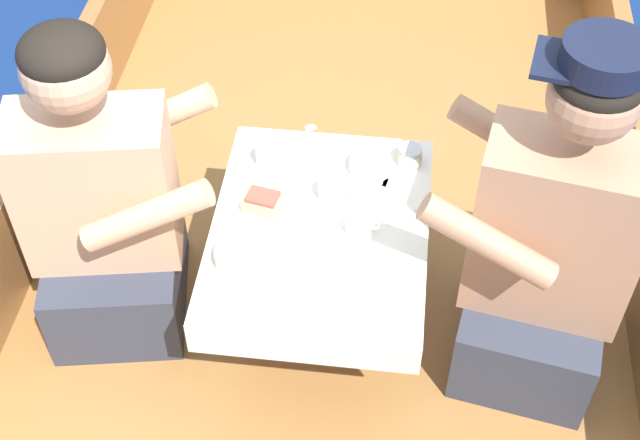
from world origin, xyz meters
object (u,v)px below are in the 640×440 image
Objects in this scene: person_port at (104,210)px; tin_can at (410,156)px; coffee_cup_center at (359,224)px; coffee_cup_starboard at (333,190)px; coffee_cup_port at (267,155)px; sandwich at (263,202)px; person_starboard at (548,250)px.

tin_can is at bearing 7.30° from person_port.
coffee_cup_starboard is at bearing 124.01° from coffee_cup_center.
coffee_cup_center is at bearing -39.75° from coffee_cup_port.
person_port reaches higher than sandwich.
person_starboard is 15.78× the size of tin_can.
person_port reaches higher than coffee_cup_port.
coffee_cup_center is (-0.48, 0.02, 0.02)m from person_starboard.
tin_can is at bearing 38.91° from coffee_cup_starboard.
person_port is at bearing -170.67° from coffee_cup_starboard.
sandwich is (0.43, 0.03, 0.05)m from person_port.
person_port is at bearing 8.47° from person_starboard.
person_starboard is (1.16, -0.03, 0.03)m from person_port.
sandwich reaches higher than coffee_cup_starboard.
coffee_cup_port reaches higher than sandwich.
coffee_cup_center is (0.08, -0.12, 0.00)m from coffee_cup_starboard.
coffee_cup_port is 0.97× the size of coffee_cup_center.
coffee_cup_center is 1.36× the size of tin_can.
tin_can is (0.80, 0.26, 0.05)m from person_port.
sandwich is 1.03× the size of coffee_cup_starboard.
coffee_cup_port reaches higher than tin_can.
coffee_cup_port is 0.39m from tin_can.
person_starboard is 0.46m from tin_can.
person_starboard is 11.93× the size of coffee_cup_port.
sandwich is 0.19m from coffee_cup_starboard.
person_port is 0.92× the size of person_starboard.
person_port is at bearing -162.21° from tin_can.
coffee_cup_port is at bearing 16.69° from person_port.
person_starboard is at bearing -17.88° from coffee_cup_port.
person_port is at bearing 178.60° from coffee_cup_center.
person_port is 14.49× the size of tin_can.
person_starboard reaches higher than coffee_cup_center.
coffee_cup_port is (0.41, 0.21, 0.05)m from person_port.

